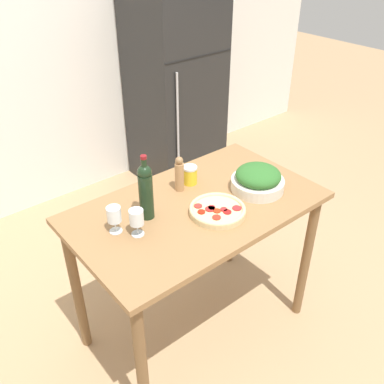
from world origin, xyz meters
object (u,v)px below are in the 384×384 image
wine_glass_far (114,215)px  pepper_mill (179,174)px  wine_glass_near (137,219)px  salt_canister (190,175)px  refrigerator (175,91)px  salad_bowl (258,179)px  homemade_pizza (217,210)px  wine_bottle (146,190)px

wine_glass_far → pepper_mill: size_ratio=0.68×
wine_glass_near → salt_canister: bearing=22.6°
wine_glass_far → pepper_mill: bearing=11.9°
pepper_mill → refrigerator: bearing=53.4°
pepper_mill → salad_bowl: size_ratio=0.70×
wine_glass_near → salt_canister: wine_glass_near is taller
salt_canister → salad_bowl: bearing=-49.3°
homemade_pizza → refrigerator: bearing=58.6°
refrigerator → wine_bottle: (-1.33, -1.51, 0.23)m
refrigerator → salad_bowl: (-0.73, -1.68, 0.14)m
wine_glass_near → pepper_mill: size_ratio=0.68×
wine_bottle → pepper_mill: 0.30m
refrigerator → pepper_mill: 1.77m
wine_glass_near → wine_glass_far: (-0.07, 0.08, 0.00)m
refrigerator → homemade_pizza: (-1.04, -1.71, 0.09)m
pepper_mill → wine_glass_near: bearing=-155.1°
homemade_pizza → pepper_mill: bearing=91.8°
wine_glass_far → pepper_mill: (0.46, 0.10, 0.00)m
wine_bottle → salt_canister: size_ratio=3.28×
refrigerator → pepper_mill: (-1.05, -1.42, 0.17)m
refrigerator → pepper_mill: bearing=-126.6°
wine_glass_near → salt_canister: size_ratio=1.31×
refrigerator → homemade_pizza: size_ratio=6.05×
wine_bottle → homemade_pizza: 0.37m
refrigerator → salad_bowl: 1.84m
wine_bottle → salt_canister: bearing=17.0°
refrigerator → wine_glass_far: size_ratio=12.59×
salad_bowl → pepper_mill: bearing=141.2°
refrigerator → pepper_mill: size_ratio=8.58×
wine_bottle → salad_bowl: 0.63m
refrigerator → wine_glass_far: (-1.51, -1.51, 0.17)m
pepper_mill → wine_glass_far: bearing=-168.1°
wine_bottle → salad_bowl: bearing=-15.8°
pepper_mill → salad_bowl: 0.42m
wine_glass_near → pepper_mill: (0.39, 0.18, 0.01)m
wine_bottle → homemade_pizza: size_ratio=1.20×
salt_canister → wine_glass_far: bearing=-168.2°
pepper_mill → salad_bowl: (0.33, -0.26, -0.03)m
refrigerator → wine_glass_near: bearing=-132.1°
homemade_pizza → wine_glass_far: bearing=157.2°
refrigerator → wine_glass_near: 2.16m
wine_glass_near → wine_glass_far: same height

